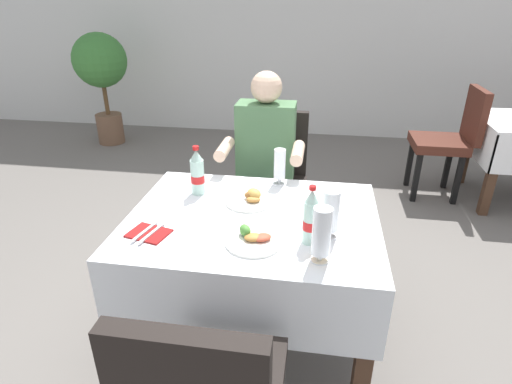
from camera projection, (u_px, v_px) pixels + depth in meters
name	position (u px, v px, depth m)	size (l,w,h in m)	color
ground_plane	(237.00, 323.00, 2.32)	(11.00, 11.00, 0.00)	#66605B
back_wall	(295.00, 11.00, 4.91)	(11.00, 0.12, 2.97)	silver
main_dining_table	(253.00, 246.00, 2.01)	(1.17, 0.91, 0.72)	white
chair_far_diner_seat	(273.00, 178.00, 2.77)	(0.44, 0.50, 0.97)	black
seated_diner_far	(265.00, 162.00, 2.61)	(0.50, 0.46, 1.26)	#282D42
plate_near_camera	(253.00, 239.00, 1.74)	(0.24, 0.24, 0.06)	white
plate_far_diner	(251.00, 199.00, 2.07)	(0.24, 0.24, 0.07)	white
beer_glass_left	(280.00, 166.00, 2.24)	(0.07, 0.07, 0.20)	white
beer_glass_middle	(331.00, 214.00, 1.74)	(0.07, 0.07, 0.22)	white
beer_glass_right	(321.00, 235.00, 1.57)	(0.07, 0.07, 0.23)	white
cola_bottle_primary	(197.00, 173.00, 2.12)	(0.07, 0.07, 0.26)	silver
cola_bottle_secondary	(311.00, 218.00, 1.69)	(0.06, 0.06, 0.26)	silver
napkin_cutlery_set	(149.00, 233.00, 1.80)	(0.20, 0.20, 0.01)	maroon
background_chair_left	(451.00, 137.00, 3.57)	(0.50, 0.44, 0.97)	#4C2319
potted_plant_corner	(101.00, 70.00, 4.77)	(0.61, 0.61, 1.29)	brown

